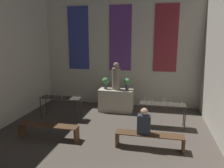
# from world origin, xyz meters

# --- Properties ---
(wall_back) EXTENTS (7.12, 0.16, 4.97)m
(wall_back) POSITION_xyz_m (0.00, 10.81, 2.51)
(wall_back) COLOR beige
(wall_back) RESTS_ON ground_plane
(altar) EXTENTS (1.40, 0.68, 0.93)m
(altar) POSITION_xyz_m (0.00, 9.81, 0.46)
(altar) COLOR #BCB29E
(altar) RESTS_ON ground_plane
(statue) EXTENTS (0.34, 0.34, 1.12)m
(statue) POSITION_xyz_m (0.00, 9.81, 1.43)
(statue) COLOR gray
(statue) RESTS_ON altar
(flower_vase_left) EXTENTS (0.28, 0.28, 0.48)m
(flower_vase_left) POSITION_xyz_m (-0.45, 9.81, 1.22)
(flower_vase_left) COLOR #4C5666
(flower_vase_left) RESTS_ON altar
(flower_vase_right) EXTENTS (0.28, 0.28, 0.48)m
(flower_vase_right) POSITION_xyz_m (0.45, 9.81, 1.22)
(flower_vase_right) COLOR #4C5666
(flower_vase_right) RESTS_ON altar
(candle_rack_left) EXTENTS (1.53, 0.46, 1.02)m
(candle_rack_left) POSITION_xyz_m (-1.86, 8.51, 0.73)
(candle_rack_left) COLOR #332D28
(candle_rack_left) RESTS_ON ground_plane
(candle_rack_right) EXTENTS (1.53, 0.46, 1.02)m
(candle_rack_right) POSITION_xyz_m (1.86, 8.51, 0.73)
(candle_rack_right) COLOR #332D28
(candle_rack_right) RESTS_ON ground_plane
(pew_back_left) EXTENTS (1.87, 0.36, 0.43)m
(pew_back_left) POSITION_xyz_m (-1.52, 6.87, 0.32)
(pew_back_left) COLOR #4C331E
(pew_back_left) RESTS_ON ground_plane
(pew_back_right) EXTENTS (1.87, 0.36, 0.43)m
(pew_back_right) POSITION_xyz_m (1.52, 6.87, 0.32)
(pew_back_right) COLOR #4C331E
(pew_back_right) RESTS_ON ground_plane
(person_seated) EXTENTS (0.36, 0.24, 0.73)m
(person_seated) POSITION_xyz_m (1.36, 6.87, 0.75)
(person_seated) COLOR #282D38
(person_seated) RESTS_ON pew_back_right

